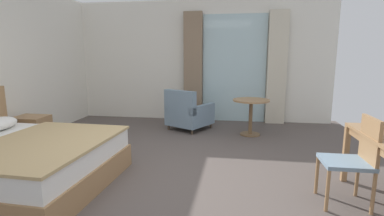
% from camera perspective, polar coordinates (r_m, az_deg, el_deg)
% --- Properties ---
extents(ground, '(6.29, 7.47, 0.10)m').
position_cam_1_polar(ground, '(3.74, -5.49, -14.36)').
color(ground, '#564C47').
extents(wall_back, '(5.89, 0.12, 2.72)m').
position_cam_1_polar(wall_back, '(6.81, 1.58, 9.10)').
color(wall_back, white).
rests_on(wall_back, ground).
extents(balcony_glass_door, '(1.41, 0.02, 2.39)m').
position_cam_1_polar(balcony_glass_door, '(6.69, 8.24, 7.58)').
color(balcony_glass_door, silver).
rests_on(balcony_glass_door, ground).
extents(curtain_panel_left, '(0.41, 0.10, 2.45)m').
position_cam_1_polar(curtain_panel_left, '(6.66, 0.19, 7.92)').
color(curtain_panel_left, '#897056').
rests_on(curtain_panel_left, ground).
extents(curtain_panel_right, '(0.41, 0.10, 2.45)m').
position_cam_1_polar(curtain_panel_right, '(6.64, 16.30, 7.50)').
color(curtain_panel_right, beige).
rests_on(curtain_panel_right, ground).
extents(bed, '(2.09, 1.86, 1.06)m').
position_cam_1_polar(bed, '(4.00, -31.18, -8.88)').
color(bed, '#9E754C').
rests_on(bed, ground).
extents(nightstand, '(0.50, 0.42, 0.52)m').
position_cam_1_polar(nightstand, '(5.51, -28.84, -4.07)').
color(nightstand, '#9E754C').
rests_on(nightstand, ground).
extents(desk_chair, '(0.45, 0.42, 0.91)m').
position_cam_1_polar(desk_chair, '(3.36, 29.25, -8.28)').
color(desk_chair, gray).
rests_on(desk_chair, ground).
extents(armchair_by_window, '(1.00, 1.02, 0.83)m').
position_cam_1_polar(armchair_by_window, '(5.94, -0.75, -1.13)').
color(armchair_by_window, gray).
rests_on(armchair_by_window, ground).
extents(round_cafe_table, '(0.69, 0.69, 0.68)m').
position_cam_1_polar(round_cafe_table, '(5.60, 11.46, -0.14)').
color(round_cafe_table, '#9E754C').
rests_on(round_cafe_table, ground).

